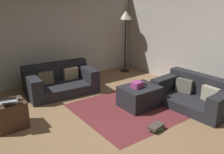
# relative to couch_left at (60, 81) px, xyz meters

# --- Properties ---
(ground_plane) EXTENTS (6.40, 6.40, 0.00)m
(ground_plane) POSITION_rel_couch_left_xyz_m (-0.27, -2.24, -0.26)
(ground_plane) COLOR #93704C
(rear_partition) EXTENTS (6.40, 0.12, 2.60)m
(rear_partition) POSITION_rel_couch_left_xyz_m (-0.27, 0.90, 1.04)
(rear_partition) COLOR beige
(rear_partition) RESTS_ON ground_plane
(corner_partition) EXTENTS (0.12, 6.40, 2.60)m
(corner_partition) POSITION_rel_couch_left_xyz_m (2.87, -2.24, 1.04)
(corner_partition) COLOR beige
(corner_partition) RESTS_ON ground_plane
(couch_left) EXTENTS (1.67, 1.09, 0.67)m
(couch_left) POSITION_rel_couch_left_xyz_m (0.00, 0.00, 0.00)
(couch_left) COLOR #26262B
(couch_left) RESTS_ON ground_plane
(couch_right) EXTENTS (1.01, 1.61, 0.63)m
(couch_right) POSITION_rel_couch_left_xyz_m (1.97, -2.44, -0.01)
(couch_right) COLOR #26262B
(couch_right) RESTS_ON ground_plane
(ottoman) EXTENTS (0.78, 0.63, 0.44)m
(ottoman) POSITION_rel_couch_left_xyz_m (1.01, -1.76, -0.04)
(ottoman) COLOR #26262B
(ottoman) RESTS_ON ground_plane
(gift_box) EXTENTS (0.25, 0.22, 0.12)m
(gift_box) POSITION_rel_couch_left_xyz_m (0.93, -1.75, 0.24)
(gift_box) COLOR #B23F8C
(gift_box) RESTS_ON ottoman
(tv_remote) EXTENTS (0.09, 0.17, 0.02)m
(tv_remote) POSITION_rel_couch_left_xyz_m (1.16, -1.69, 0.19)
(tv_remote) COLOR black
(tv_remote) RESTS_ON ottoman
(side_table) EXTENTS (0.52, 0.44, 0.49)m
(side_table) POSITION_rel_couch_left_xyz_m (-1.43, -1.08, -0.02)
(side_table) COLOR #4C3323
(side_table) RESTS_ON ground_plane
(laptop) EXTENTS (0.41, 0.46, 0.18)m
(laptop) POSITION_rel_couch_left_xyz_m (-1.45, -1.14, 0.28)
(laptop) COLOR silver
(laptop) RESTS_ON side_table
(book_stack) EXTENTS (0.32, 0.21, 0.11)m
(book_stack) POSITION_rel_couch_left_xyz_m (0.58, -2.67, -0.20)
(book_stack) COLOR #387A47
(book_stack) RESTS_ON ground_plane
(corner_lamp) EXTENTS (0.36, 0.36, 1.81)m
(corner_lamp) POSITION_rel_couch_left_xyz_m (2.35, 0.40, 1.29)
(corner_lamp) COLOR black
(corner_lamp) RESTS_ON ground_plane
(area_rug) EXTENTS (2.60, 2.00, 0.01)m
(area_rug) POSITION_rel_couch_left_xyz_m (1.01, -1.76, -0.26)
(area_rug) COLOR maroon
(area_rug) RESTS_ON ground_plane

